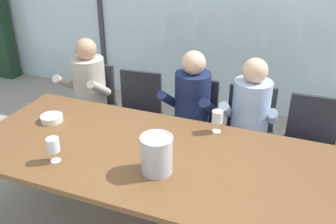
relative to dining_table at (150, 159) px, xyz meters
The scene contains 15 objects.
ground 1.20m from the dining_table, 90.00° to the left, with size 14.00×14.00×0.00m, color #9E9384.
window_glass_panel 2.48m from the dining_table, 90.00° to the left, with size 7.82×0.03×2.60m, color silver.
dining_table is the anchor object (origin of this frame).
chair_near_curtain 1.50m from the dining_table, 137.74° to the left, with size 0.45×0.45×0.87m.
chair_left_of_center 1.13m from the dining_table, 120.02° to the left, with size 0.48×0.48×0.87m.
chair_center 1.01m from the dining_table, 90.25° to the left, with size 0.46×0.46×0.87m.
chair_right_of_center 1.14m from the dining_table, 61.99° to the left, with size 0.48×0.48×0.87m.
chair_near_window_right 1.44m from the dining_table, 42.71° to the left, with size 0.45×0.45×0.87m.
person_beige_jumper 1.36m from the dining_table, 141.61° to the left, with size 0.46×0.61×1.19m.
person_navy_polo 0.84m from the dining_table, 89.21° to the left, with size 0.47×0.62×1.19m.
person_pale_blue_shirt 1.00m from the dining_table, 57.29° to the left, with size 0.47×0.62×1.19m.
ice_bucket_primary 0.29m from the dining_table, 54.36° to the right, with size 0.21×0.21×0.25m.
tasting_bowl 0.93m from the dining_table, behind, with size 0.17×0.17×0.05m, color silver.
wine_glass_by_left_taster 0.60m from the dining_table, 51.68° to the left, with size 0.08×0.08×0.17m.
wine_glass_near_bucket 0.66m from the dining_table, 149.51° to the right, with size 0.08×0.08×0.17m.
Camera 1 is at (0.90, -1.96, 2.14)m, focal length 39.35 mm.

